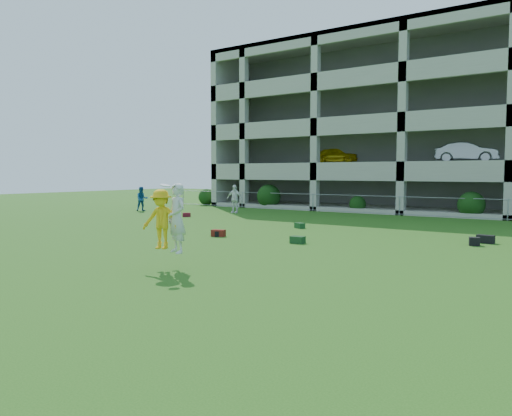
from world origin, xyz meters
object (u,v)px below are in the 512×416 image
Objects in this scene: parking_garage at (440,127)px; crate_d at (474,241)px; bystander_b at (234,199)px; frisbee_contest at (167,219)px; bystander_a at (142,199)px.

crate_d is at bearing -71.74° from parking_garage.
bystander_b is at bearing -125.81° from parking_garage.
bystander_b is at bearing 121.80° from frisbee_contest.
crate_d is (22.11, -4.36, -0.68)m from bystander_a.
crate_d is 21.54m from parking_garage.
bystander_b is 18.91m from frisbee_contest.
bystander_b reaches higher than crate_d.
frisbee_contest is 0.06× the size of parking_garage.
bystander_a is at bearing 168.84° from crate_d.
frisbee_contest is at bearing -88.90° from parking_garage.
bystander_b is 5.27× the size of crate_d.
bystander_b is 16.86m from parking_garage.
bystander_a is at bearing 139.55° from frisbee_contest.
parking_garage is (9.41, 13.04, 5.09)m from bystander_b.
crate_d is 0.01× the size of parking_garage.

